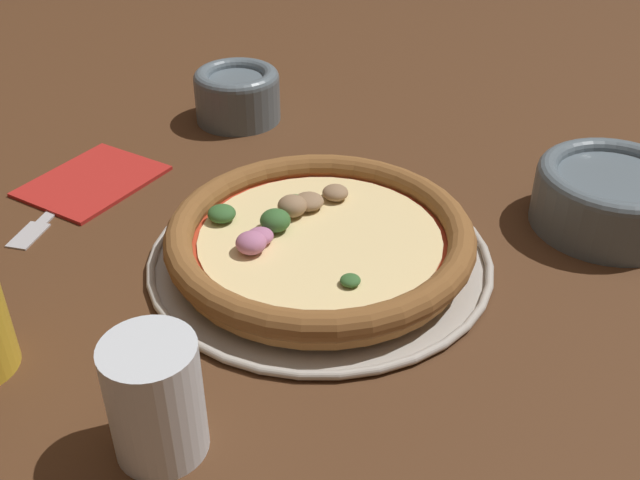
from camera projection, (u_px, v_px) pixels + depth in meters
ground_plane at (320, 261)px, 0.69m from camera, size 3.00×3.00×0.00m
pizza_tray at (320, 258)px, 0.68m from camera, size 0.31×0.31×0.01m
pizza at (319, 238)px, 0.67m from camera, size 0.28×0.28×0.04m
bowl_near at (611, 195)px, 0.72m from camera, size 0.15×0.15×0.06m
bowl_far at (237, 93)px, 0.92m from camera, size 0.10×0.10×0.06m
drinking_cup at (155, 399)px, 0.48m from camera, size 0.06×0.06×0.09m
napkin at (92, 179)px, 0.80m from camera, size 0.16×0.14×0.01m
fork at (57, 207)px, 0.76m from camera, size 0.17×0.03×0.00m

